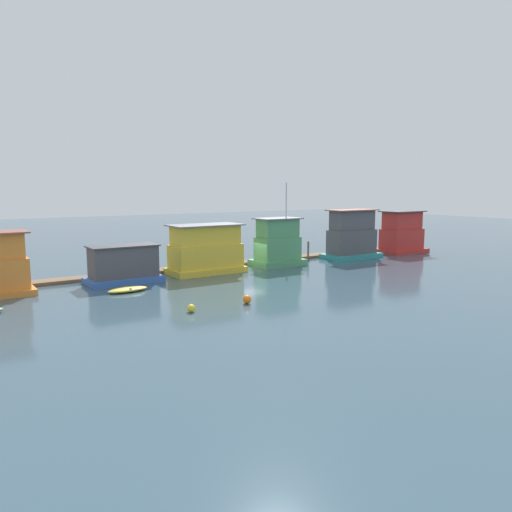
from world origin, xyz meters
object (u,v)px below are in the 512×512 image
Objects in this scene: buoy_orange at (247,299)px; houseboat_blue at (124,265)px; houseboat_green at (278,245)px; buoy_yellow at (191,308)px; houseboat_yellow at (206,250)px; dinghy_yellow at (128,289)px; mooring_post_centre at (308,250)px; houseboat_teal at (352,236)px; houseboat_red at (402,234)px.

houseboat_blue is at bearing 110.08° from buoy_orange.
houseboat_green is 20.93m from buoy_yellow.
houseboat_yellow is 2.13× the size of dinghy_yellow.
houseboat_yellow is at bearing -173.93° from mooring_post_centre.
houseboat_yellow reaches higher than buoy_yellow.
buoy_orange is at bearing -56.90° from dinghy_yellow.
houseboat_green is 10.63m from houseboat_teal.
mooring_post_centre is (-13.65, 1.93, -1.34)m from houseboat_red.
dinghy_yellow is (-17.73, -4.08, -2.06)m from houseboat_green.
houseboat_yellow is 13.68m from buoy_orange.
houseboat_green reaches higher than buoy_yellow.
houseboat_yellow is at bearing 74.30° from buoy_orange.
houseboat_yellow is at bearing 178.79° from houseboat_teal.
houseboat_green is 13.84× the size of buoy_orange.
dinghy_yellow is at bearing -165.97° from mooring_post_centre.
houseboat_blue is 1.88× the size of dinghy_yellow.
buoy_yellow reaches higher than dinghy_yellow.
buoy_orange is (-31.36, -12.61, -2.06)m from houseboat_red.
houseboat_red is 37.97m from buoy_yellow.
houseboat_red reaches higher than buoy_yellow.
houseboat_green is 17.68m from buoy_orange.
buoy_yellow is (-16.47, -12.76, -1.97)m from houseboat_green.
buoy_orange is at bearing -69.92° from houseboat_blue.
houseboat_green reaches higher than mooring_post_centre.
houseboat_blue is 13.49m from buoy_orange.
dinghy_yellow is at bearing -105.04° from houseboat_blue.
mooring_post_centre is 3.85× the size of buoy_yellow.
houseboat_red reaches higher than dinghy_yellow.
buoy_orange reaches higher than dinghy_yellow.
buoy_yellow is at bearing -142.23° from houseboat_green.
mooring_post_centre is 26.46m from buoy_yellow.
houseboat_teal is at bearing -1.21° from houseboat_yellow.
buoy_yellow is at bearing -81.74° from dinghy_yellow.
houseboat_blue is 16.69m from houseboat_green.
houseboat_blue is at bearing -179.96° from houseboat_teal.
houseboat_blue is 0.73× the size of houseboat_green.
houseboat_teal is (27.31, 0.02, 0.98)m from houseboat_blue.
buoy_yellow is at bearing -89.06° from houseboat_blue.
houseboat_red is (8.66, -0.04, -0.15)m from houseboat_teal.
buoy_yellow is at bearing -160.60° from houseboat_red.
mooring_post_centre is at bearing 39.39° from buoy_orange.
houseboat_red reaches higher than houseboat_blue.
houseboat_red is at bearing -0.23° from houseboat_teal.
buoy_orange is at bearing -158.10° from houseboat_red.
houseboat_blue reaches higher than buoy_yellow.
houseboat_teal is (10.63, -0.13, 0.28)m from houseboat_green.
houseboat_blue reaches higher than mooring_post_centre.
buoy_orange reaches higher than buoy_yellow.
dinghy_yellow is 10.38m from buoy_orange.
houseboat_teal is at bearing 0.04° from houseboat_blue.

